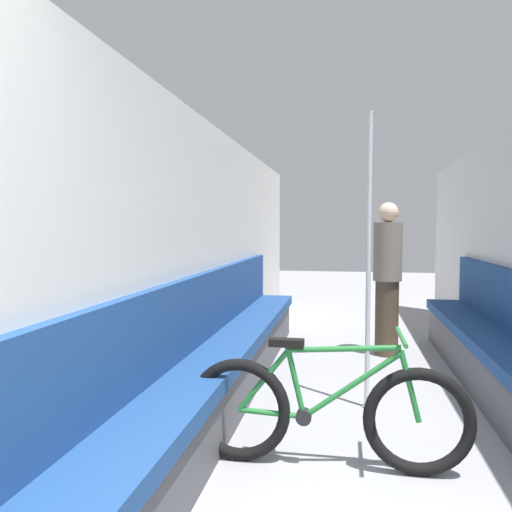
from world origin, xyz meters
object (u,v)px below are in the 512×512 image
Objects in this scene: bicycle at (326,412)px; grab_pole_near at (368,265)px; bench_seat_row_left at (219,365)px; passenger_standing at (387,277)px.

grab_pole_near is (0.27, 1.02, 0.76)m from bicycle.
bicycle is at bearing -104.71° from grab_pole_near.
passenger_standing is at bearing 53.39° from bench_seat_row_left.
bicycle is (0.84, -0.80, -0.01)m from bench_seat_row_left.
grab_pole_near reaches higher than bench_seat_row_left.
bench_seat_row_left is 3.35× the size of passenger_standing.
grab_pole_near reaches higher than passenger_standing.
bicycle is 0.73× the size of grab_pole_near.
passenger_standing reaches higher than bench_seat_row_left.
grab_pole_near is 1.37× the size of passenger_standing.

